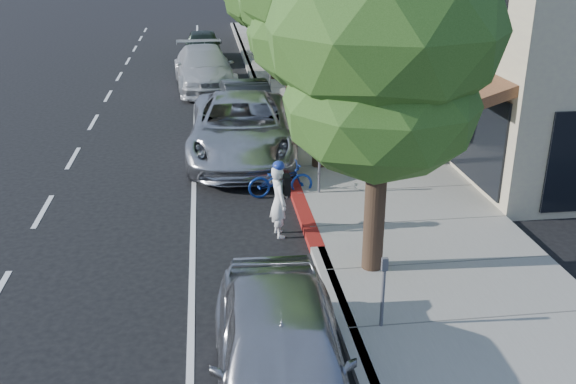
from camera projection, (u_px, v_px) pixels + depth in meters
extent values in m
plane|color=black|center=(310.00, 233.00, 14.34)|extent=(120.00, 120.00, 0.00)
cube|color=gray|center=(339.00, 127.00, 21.95)|extent=(4.60, 56.00, 0.15)
cube|color=#9E998E|center=(272.00, 129.00, 21.68)|extent=(0.30, 56.00, 0.15)
cube|color=maroon|center=(303.00, 212.00, 15.24)|extent=(0.32, 4.00, 0.15)
cylinder|color=black|center=(375.00, 211.00, 12.11)|extent=(0.40, 0.40, 2.67)
ellipsoid|color=#284D17|center=(381.00, 103.00, 11.33)|extent=(3.54, 3.54, 2.84)
ellipsoid|color=#284D17|center=(385.00, 28.00, 10.85)|extent=(4.17, 4.17, 3.34)
cylinder|color=black|center=(320.00, 120.00, 17.58)|extent=(0.40, 0.40, 2.96)
ellipsoid|color=#284D17|center=(321.00, 33.00, 16.71)|extent=(3.92, 3.92, 3.14)
cylinder|color=black|center=(291.00, 84.00, 23.22)|extent=(0.40, 0.40, 2.32)
ellipsoid|color=#284D17|center=(291.00, 33.00, 22.54)|extent=(3.24, 3.24, 2.60)
ellipsoid|color=#284D17|center=(291.00, 0.00, 22.12)|extent=(3.82, 3.82, 3.05)
cylinder|color=black|center=(273.00, 47.00, 28.60)|extent=(0.40, 0.40, 3.07)
cylinder|color=black|center=(261.00, 35.00, 34.25)|extent=(0.40, 0.40, 2.41)
cylinder|color=black|center=(253.00, 20.00, 39.75)|extent=(0.40, 0.40, 2.52)
imported|color=white|center=(279.00, 201.00, 13.93)|extent=(0.49, 0.65, 1.62)
imported|color=navy|center=(280.00, 180.00, 16.19)|extent=(1.72, 0.75, 0.87)
imported|color=#BCBDC2|center=(241.00, 128.00, 18.93)|extent=(3.32, 6.61, 1.80)
imported|color=black|center=(247.00, 104.00, 22.26)|extent=(1.83, 4.53, 1.46)
imported|color=silver|center=(204.00, 68.00, 27.57)|extent=(2.86, 6.12, 1.73)
imported|color=black|center=(203.00, 46.00, 33.58)|extent=(1.96, 4.66, 1.58)
imported|color=#ACACB1|center=(281.00, 356.00, 8.83)|extent=(2.10, 4.82, 1.62)
imported|color=black|center=(344.00, 97.00, 22.20)|extent=(1.03, 0.99, 1.67)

